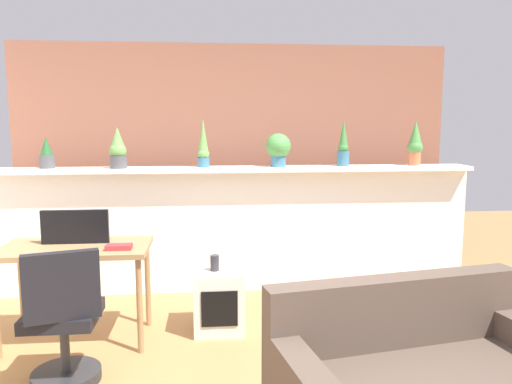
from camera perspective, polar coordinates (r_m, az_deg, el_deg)
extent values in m
cube|color=white|center=(5.02, -2.13, -4.41)|extent=(4.65, 0.16, 1.20)
cube|color=white|center=(4.89, -2.14, 2.62)|extent=(4.65, 0.34, 0.04)
cube|color=#935B47|center=(5.52, -2.53, 3.54)|extent=(4.65, 0.10, 2.50)
cylinder|color=#4C4C51|center=(5.13, -22.69, 3.19)|extent=(0.14, 0.14, 0.12)
cone|color=#235B2D|center=(5.12, -22.78, 4.85)|extent=(0.12, 0.12, 0.17)
cylinder|color=#4C4C51|center=(4.91, -15.40, 3.30)|extent=(0.16, 0.16, 0.12)
sphere|color=#669E4C|center=(4.90, -15.44, 4.54)|extent=(0.16, 0.16, 0.16)
cone|color=#669E4C|center=(4.90, -15.50, 6.03)|extent=(0.13, 0.13, 0.19)
cylinder|color=#386B84|center=(4.89, -6.00, 3.38)|extent=(0.12, 0.12, 0.09)
sphere|color=#669E4C|center=(4.89, -6.01, 4.33)|extent=(0.11, 0.11, 0.11)
cone|color=#669E4C|center=(4.88, -6.04, 6.47)|extent=(0.10, 0.10, 0.32)
cylinder|color=#386B84|center=(4.93, 2.54, 3.55)|extent=(0.15, 0.15, 0.11)
sphere|color=#4C9347|center=(4.92, 2.55, 5.26)|extent=(0.25, 0.25, 0.25)
cylinder|color=#386B84|center=(5.08, 9.87, 3.77)|extent=(0.12, 0.12, 0.15)
sphere|color=#3D843D|center=(5.07, 9.89, 4.95)|extent=(0.10, 0.10, 0.10)
cone|color=#3D843D|center=(5.07, 9.94, 6.70)|extent=(0.09, 0.09, 0.27)
cylinder|color=#C66B42|center=(5.32, 17.59, 3.64)|extent=(0.12, 0.12, 0.14)
sphere|color=#4C9347|center=(5.31, 17.64, 4.85)|extent=(0.15, 0.15, 0.15)
cone|color=#4C9347|center=(5.31, 17.71, 6.48)|extent=(0.13, 0.13, 0.24)
cylinder|color=#99754C|center=(3.81, -13.11, -12.50)|extent=(0.04, 0.04, 0.71)
cylinder|color=#99754C|center=(4.51, -25.11, -9.82)|extent=(0.04, 0.04, 0.71)
cylinder|color=#99754C|center=(4.28, -12.21, -10.18)|extent=(0.04, 0.04, 0.71)
cube|color=#99754C|center=(4.04, -19.89, -6.07)|extent=(1.10, 0.60, 0.04)
cube|color=black|center=(4.08, -19.89, -3.74)|extent=(0.50, 0.04, 0.26)
cylinder|color=#262628|center=(3.69, -20.76, -18.98)|extent=(0.44, 0.44, 0.07)
cylinder|color=#333333|center=(3.60, -20.92, -16.06)|extent=(0.06, 0.06, 0.34)
cube|color=black|center=(3.53, -21.10, -12.93)|extent=(0.44, 0.44, 0.08)
cube|color=black|center=(3.26, -21.23, -9.98)|extent=(0.44, 0.20, 0.42)
cube|color=silver|center=(4.15, -4.24, -12.13)|extent=(0.40, 0.40, 0.50)
cube|color=black|center=(3.98, -4.18, -13.06)|extent=(0.28, 0.04, 0.28)
cylinder|color=#2D2D33|center=(4.04, -4.73, -8.05)|extent=(0.07, 0.07, 0.13)
cube|color=#B22D33|center=(3.83, -15.34, -6.05)|extent=(0.19, 0.10, 0.04)
cube|color=brown|center=(3.07, 15.58, -12.88)|extent=(1.56, 0.44, 0.40)
cube|color=brown|center=(2.58, 4.99, -19.67)|extent=(0.29, 0.78, 0.16)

